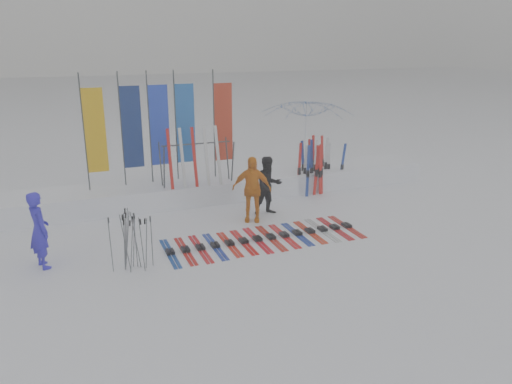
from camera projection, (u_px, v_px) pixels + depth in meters
name	position (u px, v px, depth m)	size (l,w,h in m)	color
ground	(274.00, 255.00, 11.16)	(120.00, 120.00, 0.00)	white
snow_bank	(214.00, 188.00, 15.17)	(14.00, 1.60, 0.60)	white
person_blue	(39.00, 230.00, 10.36)	(0.61, 0.40, 1.66)	#2A21C4
person_black	(268.00, 186.00, 13.56)	(0.79, 0.61, 1.62)	black
person_yellow	(252.00, 189.00, 13.03)	(1.02, 0.43, 1.75)	orange
tent_canopy	(306.00, 139.00, 16.85)	(3.04, 3.09, 2.78)	white
ski_row	(264.00, 238.00, 12.03)	(4.76, 1.70, 0.07)	navy
pole_cluster	(132.00, 242.00, 10.35)	(0.87, 0.76, 1.26)	#595B60
feather_flags	(159.00, 126.00, 14.26)	(4.26, 0.30, 3.20)	#383A3F
ski_rack	(197.00, 157.00, 14.28)	(2.04, 0.80, 1.23)	#383A3F
upright_skis	(316.00, 166.00, 15.73)	(1.67, 1.11, 1.69)	silver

